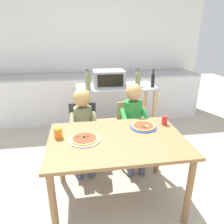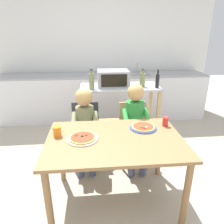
{
  "view_description": "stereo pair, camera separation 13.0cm",
  "coord_description": "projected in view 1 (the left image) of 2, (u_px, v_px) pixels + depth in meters",
  "views": [
    {
      "loc": [
        -0.32,
        -1.7,
        1.67
      ],
      "look_at": [
        0.0,
        0.3,
        0.88
      ],
      "focal_mm": 33.39,
      "sensor_mm": 36.0,
      "label": 1
    },
    {
      "loc": [
        -0.19,
        -1.72,
        1.67
      ],
      "look_at": [
        0.0,
        0.3,
        0.88
      ],
      "focal_mm": 33.39,
      "sensor_mm": 36.0,
      "label": 2
    }
  ],
  "objects": [
    {
      "name": "drinking_cup_red",
      "position": [
        165.0,
        120.0,
        2.23
      ],
      "size": [
        0.06,
        0.06,
        0.1
      ],
      "primitive_type": "cylinder",
      "color": "red",
      "rests_on": "dining_table"
    },
    {
      "name": "bottle_brown_beer",
      "position": [
        153.0,
        80.0,
        2.96
      ],
      "size": [
        0.05,
        0.05,
        0.26
      ],
      "color": "black",
      "rests_on": "kitchen_island_cart"
    },
    {
      "name": "drinking_cup_orange",
      "position": [
        58.0,
        133.0,
        1.95
      ],
      "size": [
        0.08,
        0.08,
        0.1
      ],
      "primitive_type": "cylinder",
      "color": "orange",
      "rests_on": "dining_table"
    },
    {
      "name": "child_in_green_shirt",
      "position": [
        134.0,
        116.0,
        2.54
      ],
      "size": [
        0.32,
        0.42,
        1.08
      ],
      "color": "#424C6B",
      "rests_on": "ground"
    },
    {
      "name": "ground_plane",
      "position": [
        104.0,
        148.0,
        3.19
      ],
      "size": [
        10.52,
        10.52,
        0.0
      ],
      "primitive_type": "plane",
      "color": "#B7AD99"
    },
    {
      "name": "child_in_olive_shirt",
      "position": [
        83.0,
        120.0,
        2.5
      ],
      "size": [
        0.32,
        0.42,
        1.03
      ],
      "color": "#424C6B",
      "rests_on": "ground"
    },
    {
      "name": "bottle_dark_olive_oil",
      "position": [
        88.0,
        81.0,
        2.83
      ],
      "size": [
        0.07,
        0.07,
        0.28
      ],
      "color": "olive",
      "rests_on": "kitchen_island_cart"
    },
    {
      "name": "dining_chair_right",
      "position": [
        131.0,
        128.0,
        2.72
      ],
      "size": [
        0.36,
        0.36,
        0.81
      ],
      "color": "tan",
      "rests_on": "ground"
    },
    {
      "name": "back_wall_tiled",
      "position": [
        94.0,
        48.0,
        4.21
      ],
      "size": [
        4.47,
        0.12,
        2.7
      ],
      "color": "white",
      "rests_on": "ground"
    },
    {
      "name": "dining_table",
      "position": [
        117.0,
        148.0,
        1.99
      ],
      "size": [
        1.28,
        0.87,
        0.73
      ],
      "color": "olive",
      "rests_on": "ground"
    },
    {
      "name": "pizza_plate_cream",
      "position": [
        85.0,
        139.0,
        1.92
      ],
      "size": [
        0.29,
        0.29,
        0.03
      ],
      "color": "beige",
      "rests_on": "dining_table"
    },
    {
      "name": "pizza_plate_blue_rimmed",
      "position": [
        143.0,
        126.0,
        2.17
      ],
      "size": [
        0.28,
        0.28,
        0.03
      ],
      "color": "#3356B7",
      "rests_on": "dining_table"
    },
    {
      "name": "toaster_oven",
      "position": [
        109.0,
        78.0,
        3.02
      ],
      "size": [
        0.45,
        0.34,
        0.23
      ],
      "color": "#999BA0",
      "rests_on": "kitchen_island_cart"
    },
    {
      "name": "kitchen_island_cart",
      "position": [
        115.0,
        106.0,
        3.16
      ],
      "size": [
        1.15,
        0.53,
        0.92
      ],
      "color": "#B7BABF",
      "rests_on": "ground"
    },
    {
      "name": "bottle_slim_sauce",
      "position": [
        138.0,
        79.0,
        3.02
      ],
      "size": [
        0.08,
        0.08,
        0.25
      ],
      "color": "olive",
      "rests_on": "kitchen_island_cart"
    },
    {
      "name": "dining_chair_left",
      "position": [
        84.0,
        130.0,
        2.68
      ],
      "size": [
        0.36,
        0.36,
        0.81
      ],
      "color": "#333338",
      "rests_on": "ground"
    },
    {
      "name": "kitchen_counter",
      "position": [
        97.0,
        97.0,
        4.16
      ],
      "size": [
        4.02,
        0.6,
        1.09
      ],
      "color": "silver",
      "rests_on": "ground"
    }
  ]
}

